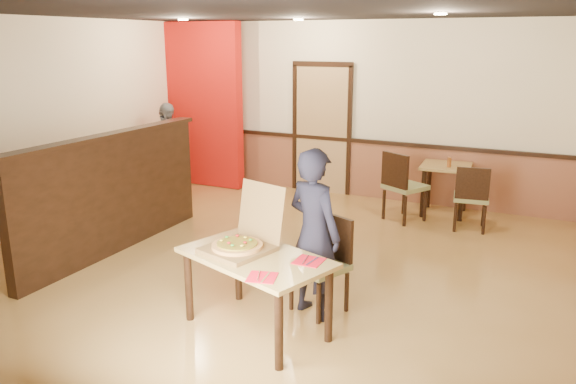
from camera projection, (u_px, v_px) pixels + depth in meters
name	position (u px, v px, depth m)	size (l,w,h in m)	color
floor	(269.00, 272.00, 6.25)	(7.00, 7.00, 0.00)	#B88A47
ceiling	(266.00, 8.00, 5.51)	(7.00, 7.00, 0.00)	black
wall_back	(370.00, 111.00, 8.92)	(7.00, 7.00, 0.00)	#FFF1C7
wall_left	(31.00, 127.00, 7.34)	(7.00, 7.00, 0.00)	#FFF1C7
wainscot_back	(367.00, 170.00, 9.15)	(7.00, 0.04, 0.90)	#92563A
chair_rail_back	(368.00, 141.00, 9.01)	(7.00, 0.06, 0.06)	black
back_door	(322.00, 130.00, 9.31)	(0.90, 0.06, 2.10)	tan
booth_partition	(113.00, 192.00, 6.71)	(0.20, 3.10, 1.44)	black
red_accent_panel	(200.00, 105.00, 9.70)	(1.60, 0.20, 2.78)	#B5130C
spot_a	(183.00, 19.00, 8.04)	(0.14, 0.14, 0.02)	#F0E8A8
spot_b	(298.00, 19.00, 8.02)	(0.14, 0.14, 0.02)	#F0E8A8
spot_c	(441.00, 14.00, 6.23)	(0.14, 0.14, 0.02)	#F0E8A8
main_table	(256.00, 267.00, 4.85)	(1.50, 1.14, 0.71)	#B08E4A
diner_chair	(325.00, 260.00, 5.29)	(0.59, 0.59, 0.91)	olive
side_chair_left	(402.00, 184.00, 7.87)	(0.67, 0.67, 1.00)	olive
side_chair_right	(471.00, 195.00, 7.49)	(0.50, 0.50, 0.90)	olive
side_table	(445.00, 177.00, 8.20)	(0.73, 0.73, 0.74)	#B08E4A
diner	(314.00, 234.00, 5.11)	(0.58, 0.38, 1.59)	black
passerby	(168.00, 149.00, 9.19)	(0.89, 0.37, 1.52)	gray
pizza_box	(242.00, 242.00, 4.93)	(0.67, 0.73, 0.55)	brown
pizza	(237.00, 246.00, 4.90)	(0.45, 0.45, 0.03)	tan
napkin_near	(262.00, 277.00, 4.37)	(0.27, 0.27, 0.01)	red
napkin_far	(309.00, 261.00, 4.69)	(0.23, 0.23, 0.01)	red
condiment	(449.00, 162.00, 7.99)	(0.06, 0.06, 0.14)	brown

